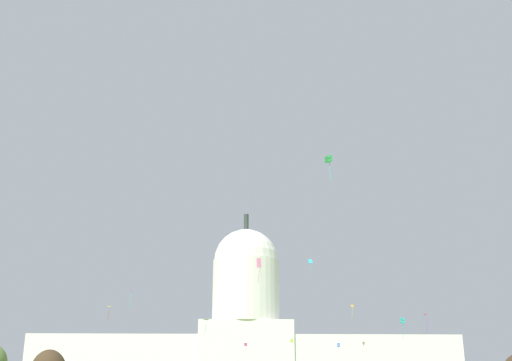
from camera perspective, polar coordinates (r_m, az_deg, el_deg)
name	(u,v)px	position (r m, az deg, el deg)	size (l,w,h in m)	color
capitol_building	(246,346)	(235.57, -0.93, -14.54)	(149.96, 24.46, 67.92)	silver
kite_turquoise_low	(402,321)	(122.80, 12.94, -12.12)	(1.00, 0.95, 3.98)	teal
kite_white_low	(207,321)	(132.67, -4.40, -12.40)	(1.40, 1.12, 2.88)	white
kite_yellow_mid	(109,309)	(170.88, -12.99, -11.09)	(1.24, 0.97, 3.29)	yellow
kite_blue_low	(339,345)	(215.63, 7.38, -14.36)	(1.05, 1.04, 2.84)	blue
kite_pink_mid	(259,265)	(90.30, 0.26, -7.55)	(0.70, 0.37, 3.53)	pink
kite_lime_low	(292,341)	(131.72, 3.21, -14.08)	(0.54, 0.49, 0.74)	#8CD133
kite_orange_mid	(376,331)	(211.84, 10.65, -13.05)	(1.45, 1.40, 0.13)	orange
kite_red_mid	(428,316)	(148.41, 15.07, -11.62)	(1.15, 1.49, 4.12)	red
kite_gold_mid	(352,308)	(219.49, 8.58, -11.15)	(1.01, 0.52, 4.24)	gold
kite_cyan_high	(310,262)	(167.23, 4.88, -7.24)	(1.19, 0.67, 2.79)	#33BCDB
kite_violet_mid	(131,293)	(143.99, -11.09, -9.83)	(0.53, 0.69, 4.66)	purple
kite_green_high	(329,159)	(96.42, 6.49, 1.89)	(1.18, 1.13, 3.92)	green
kite_magenta_low	(246,345)	(193.42, -0.94, -14.43)	(1.00, 1.02, 3.89)	#D1339E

